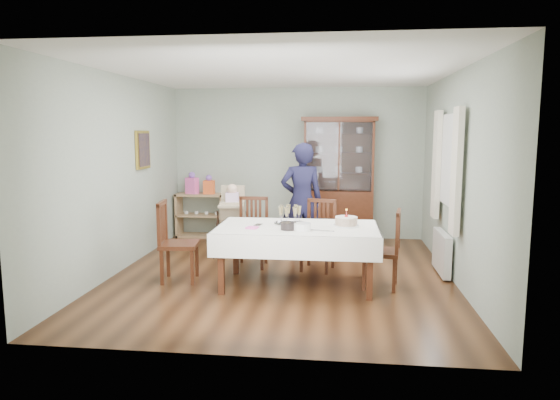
% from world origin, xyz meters
% --- Properties ---
extents(floor, '(5.00, 5.00, 0.00)m').
position_xyz_m(floor, '(0.00, 0.00, 0.00)').
color(floor, '#593319').
rests_on(floor, ground).
extents(room_shell, '(5.00, 5.00, 5.00)m').
position_xyz_m(room_shell, '(0.00, 0.53, 1.70)').
color(room_shell, '#9EAA99').
rests_on(room_shell, floor).
extents(dining_table, '(2.01, 1.16, 0.76)m').
position_xyz_m(dining_table, '(0.25, -0.45, 0.38)').
color(dining_table, '#492112').
rests_on(dining_table, floor).
extents(china_cabinet, '(1.30, 0.48, 2.18)m').
position_xyz_m(china_cabinet, '(0.75, 2.26, 1.12)').
color(china_cabinet, '#492112').
rests_on(china_cabinet, floor).
extents(sideboard, '(0.90, 0.38, 0.80)m').
position_xyz_m(sideboard, '(-1.75, 2.28, 0.40)').
color(sideboard, tan).
rests_on(sideboard, floor).
extents(picture_frame, '(0.04, 0.48, 0.58)m').
position_xyz_m(picture_frame, '(-2.22, 0.80, 1.65)').
color(picture_frame, gold).
rests_on(picture_frame, room_shell).
extents(window, '(0.04, 1.02, 1.22)m').
position_xyz_m(window, '(2.22, 0.30, 1.55)').
color(window, white).
rests_on(window, room_shell).
extents(curtain_left, '(0.07, 0.30, 1.55)m').
position_xyz_m(curtain_left, '(2.16, -0.32, 1.45)').
color(curtain_left, silver).
rests_on(curtain_left, room_shell).
extents(curtain_right, '(0.07, 0.30, 1.55)m').
position_xyz_m(curtain_right, '(2.16, 0.92, 1.45)').
color(curtain_right, silver).
rests_on(curtain_right, room_shell).
extents(radiator, '(0.10, 0.80, 0.55)m').
position_xyz_m(radiator, '(2.16, 0.30, 0.30)').
color(radiator, white).
rests_on(radiator, floor).
extents(chair_far_left, '(0.45, 0.45, 0.99)m').
position_xyz_m(chair_far_left, '(-0.48, 0.39, 0.29)').
color(chair_far_left, '#492112').
rests_on(chair_far_left, floor).
extents(chair_far_right, '(0.53, 0.53, 0.98)m').
position_xyz_m(chair_far_right, '(0.48, 0.31, 0.29)').
color(chair_far_right, '#492112').
rests_on(chair_far_right, floor).
extents(chair_end_left, '(0.52, 0.52, 1.04)m').
position_xyz_m(chair_end_left, '(-1.30, -0.42, 0.31)').
color(chair_end_left, '#492112').
rests_on(chair_end_left, floor).
extents(chair_end_right, '(0.50, 0.50, 0.98)m').
position_xyz_m(chair_end_right, '(1.30, -0.40, 0.29)').
color(chair_end_right, '#492112').
rests_on(chair_end_right, floor).
extents(woman, '(0.71, 0.54, 1.76)m').
position_xyz_m(woman, '(0.19, 0.99, 0.88)').
color(woman, black).
rests_on(woman, floor).
extents(high_chair, '(0.55, 0.55, 1.12)m').
position_xyz_m(high_chair, '(-0.89, 1.01, 0.44)').
color(high_chair, black).
rests_on(high_chair, floor).
extents(champagne_tray, '(0.40, 0.40, 0.24)m').
position_xyz_m(champagne_tray, '(0.14, -0.34, 0.83)').
color(champagne_tray, silver).
rests_on(champagne_tray, dining_table).
extents(birthday_cake, '(0.32, 0.32, 0.22)m').
position_xyz_m(birthday_cake, '(0.85, -0.38, 0.82)').
color(birthday_cake, white).
rests_on(birthday_cake, dining_table).
extents(plate_stack_dark, '(0.19, 0.19, 0.09)m').
position_xyz_m(plate_stack_dark, '(0.16, -0.67, 0.80)').
color(plate_stack_dark, black).
rests_on(plate_stack_dark, dining_table).
extents(plate_stack_white, '(0.22, 0.22, 0.09)m').
position_xyz_m(plate_stack_white, '(0.33, -0.70, 0.80)').
color(plate_stack_white, white).
rests_on(plate_stack_white, dining_table).
extents(napkin_stack, '(0.15, 0.15, 0.02)m').
position_xyz_m(napkin_stack, '(-0.29, -0.65, 0.77)').
color(napkin_stack, '#FF5DBB').
rests_on(napkin_stack, dining_table).
extents(cutlery, '(0.13, 0.17, 0.01)m').
position_xyz_m(cutlery, '(-0.28, -0.43, 0.77)').
color(cutlery, silver).
rests_on(cutlery, dining_table).
extents(cake_knife, '(0.29, 0.10, 0.01)m').
position_xyz_m(cake_knife, '(0.56, -0.71, 0.77)').
color(cake_knife, silver).
rests_on(cake_knife, dining_table).
extents(gift_bag_pink, '(0.25, 0.20, 0.40)m').
position_xyz_m(gift_bag_pink, '(-1.90, 2.26, 0.98)').
color(gift_bag_pink, '#FF5DBB').
rests_on(gift_bag_pink, sideboard).
extents(gift_bag_orange, '(0.19, 0.14, 0.35)m').
position_xyz_m(gift_bag_orange, '(-1.59, 2.26, 0.95)').
color(gift_bag_orange, '#FD6028').
rests_on(gift_bag_orange, sideboard).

